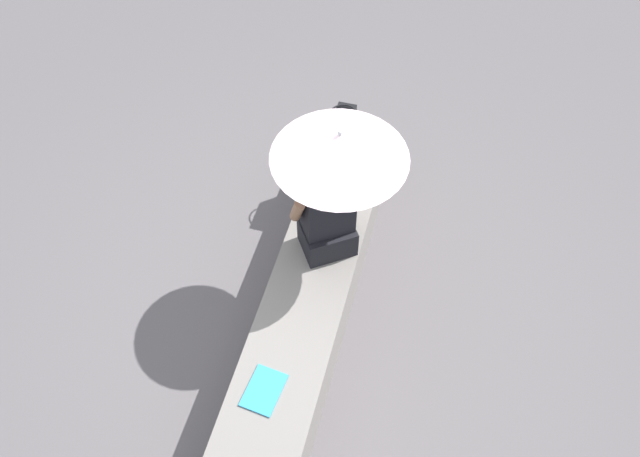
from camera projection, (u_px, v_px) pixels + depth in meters
ground_plane at (313, 310)px, 4.77m from camera, size 14.00×14.00×0.00m
stone_bench at (313, 292)px, 4.58m from camera, size 2.89×0.53×0.48m
person_seated at (328, 211)px, 4.21m from camera, size 0.43×0.50×0.90m
parasol at (340, 146)px, 3.78m from camera, size 0.83×0.83×1.07m
handbag_black at (342, 180)px, 4.68m from camera, size 0.24×0.18×0.30m
tote_bag_canvas at (343, 132)px, 4.92m from camera, size 0.27×0.20×0.37m
magazine at (264, 390)px, 3.88m from camera, size 0.30×0.23×0.01m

